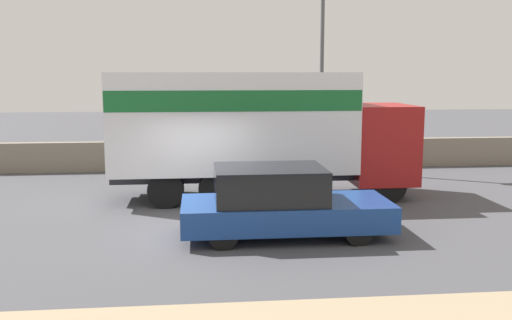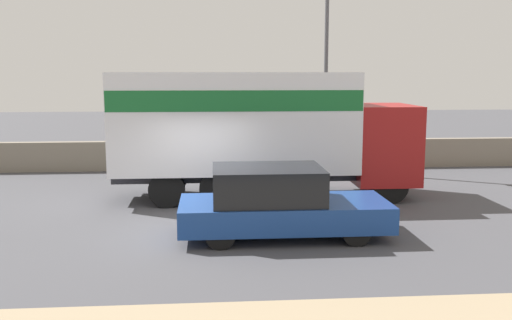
% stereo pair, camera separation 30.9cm
% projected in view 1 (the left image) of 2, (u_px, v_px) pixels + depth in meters
% --- Properties ---
extents(ground_plane, '(80.00, 80.00, 0.00)m').
position_uv_depth(ground_plane, '(204.00, 228.00, 13.11)').
color(ground_plane, '#47474C').
extents(stone_wall_backdrop, '(60.00, 0.35, 1.07)m').
position_uv_depth(stone_wall_backdrop, '(201.00, 155.00, 20.88)').
color(stone_wall_backdrop, gray).
rests_on(stone_wall_backdrop, ground_plane).
extents(street_lamp, '(0.56, 0.28, 7.15)m').
position_uv_depth(street_lamp, '(322.00, 55.00, 20.18)').
color(street_lamp, '#4C4C51').
rests_on(street_lamp, ground_plane).
extents(box_truck, '(8.40, 2.45, 3.54)m').
position_uv_depth(box_truck, '(254.00, 125.00, 15.91)').
color(box_truck, maroon).
rests_on(box_truck, ground_plane).
extents(car_hatchback, '(4.50, 1.89, 1.53)m').
position_uv_depth(car_hatchback, '(280.00, 203.00, 12.33)').
color(car_hatchback, navy).
rests_on(car_hatchback, ground_plane).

